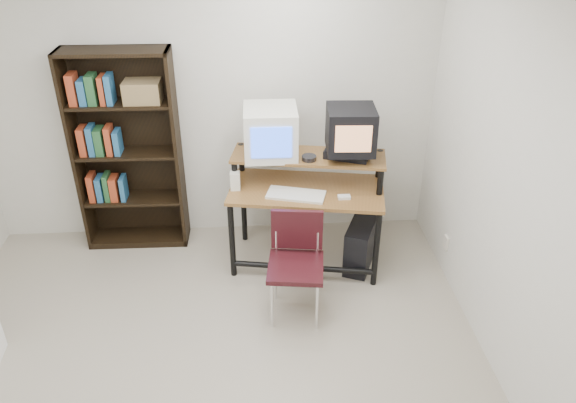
{
  "coord_description": "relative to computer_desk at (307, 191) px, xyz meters",
  "views": [
    {
      "loc": [
        0.38,
        -2.7,
        2.98
      ],
      "look_at": [
        0.64,
        1.1,
        0.78
      ],
      "focal_mm": 35.0,
      "sensor_mm": 36.0,
      "label": 1
    }
  ],
  "objects": [
    {
      "name": "crt_monitor",
      "position": [
        -0.29,
        0.16,
        0.48
      ],
      "size": [
        0.44,
        0.45,
        0.41
      ],
      "rotation": [
        0.0,
        0.0,
        -0.01
      ],
      "color": "silver",
      "rests_on": "computer_desk"
    },
    {
      "name": "keyboard",
      "position": [
        -0.1,
        -0.14,
        0.04
      ],
      "size": [
        0.51,
        0.33,
        0.03
      ],
      "primitive_type": "cube",
      "rotation": [
        0.0,
        0.0,
        -0.27
      ],
      "color": "silver",
      "rests_on": "computer_desk"
    },
    {
      "name": "computer_desk",
      "position": [
        0.0,
        0.0,
        0.0
      ],
      "size": [
        1.37,
        0.85,
        0.98
      ],
      "rotation": [
        0.0,
        0.0,
        -0.18
      ],
      "color": "brown",
      "rests_on": "floor"
    },
    {
      "name": "desk_speaker",
      "position": [
        -0.6,
        0.0,
        0.11
      ],
      "size": [
        0.08,
        0.08,
        0.17
      ],
      "primitive_type": "cube",
      "rotation": [
        0.0,
        0.0,
        -0.0
      ],
      "color": "silver",
      "rests_on": "computer_desk"
    },
    {
      "name": "bookshelf",
      "position": [
        -1.54,
        0.44,
        0.23
      ],
      "size": [
        0.91,
        0.32,
        1.81
      ],
      "rotation": [
        0.0,
        0.0,
        -0.02
      ],
      "color": "black",
      "rests_on": "floor"
    },
    {
      "name": "mousepad",
      "position": [
        0.3,
        -0.21,
        0.03
      ],
      "size": [
        0.25,
        0.22,
        0.01
      ],
      "primitive_type": "cube",
      "rotation": [
        0.0,
        0.0,
        -0.17
      ],
      "color": "black",
      "rests_on": "computer_desk"
    },
    {
      "name": "wall_outlet",
      "position": [
        1.17,
        -0.27,
        -0.4
      ],
      "size": [
        0.02,
        0.08,
        0.12
      ],
      "primitive_type": "cube",
      "color": "beige",
      "rests_on": "right_wall"
    },
    {
      "name": "vcr",
      "position": [
        0.34,
        0.07,
        0.31
      ],
      "size": [
        0.43,
        0.37,
        0.08
      ],
      "primitive_type": "cube",
      "rotation": [
        0.0,
        0.0,
        -0.38
      ],
      "color": "black",
      "rests_on": "computer_desk"
    },
    {
      "name": "mouse",
      "position": [
        0.28,
        -0.21,
        0.05
      ],
      "size": [
        0.1,
        0.06,
        0.03
      ],
      "primitive_type": "cube",
      "rotation": [
        0.0,
        0.0,
        -0.0
      ],
      "color": "white",
      "rests_on": "mousepad"
    },
    {
      "name": "crt_tv",
      "position": [
        0.35,
        0.03,
        0.53
      ],
      "size": [
        0.4,
        0.4,
        0.36
      ],
      "rotation": [
        0.0,
        0.0,
        -0.05
      ],
      "color": "black",
      "rests_on": "vcr"
    },
    {
      "name": "cd_spindle",
      "position": [
        0.01,
        0.01,
        0.3
      ],
      "size": [
        0.13,
        0.13,
        0.05
      ],
      "primitive_type": "cylinder",
      "rotation": [
        0.0,
        0.0,
        -0.12
      ],
      "color": "#26262B",
      "rests_on": "computer_desk"
    },
    {
      "name": "floor",
      "position": [
        -0.82,
        -1.42,
        -0.7
      ],
      "size": [
        4.0,
        4.0,
        0.01
      ],
      "primitive_type": "cube",
      "color": "#ACA28E",
      "rests_on": "ground"
    },
    {
      "name": "pc_tower",
      "position": [
        0.46,
        -0.13,
        -0.49
      ],
      "size": [
        0.36,
        0.49,
        0.42
      ],
      "primitive_type": "cube",
      "rotation": [
        0.0,
        0.0,
        -0.4
      ],
      "color": "black",
      "rests_on": "floor"
    },
    {
      "name": "school_chair",
      "position": [
        -0.14,
        -0.66,
        -0.19
      ],
      "size": [
        0.46,
        0.46,
        0.83
      ],
      "rotation": [
        0.0,
        0.0,
        -0.13
      ],
      "color": "black",
      "rests_on": "floor"
    },
    {
      "name": "back_wall",
      "position": [
        -0.82,
        0.58,
        0.6
      ],
      "size": [
        4.0,
        0.01,
        2.6
      ],
      "primitive_type": "cube",
      "color": "silver",
      "rests_on": "floor"
    },
    {
      "name": "right_wall",
      "position": [
        1.18,
        -1.42,
        0.6
      ],
      "size": [
        0.01,
        4.0,
        2.6
      ],
      "primitive_type": "cube",
      "color": "silver",
      "rests_on": "floor"
    }
  ]
}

